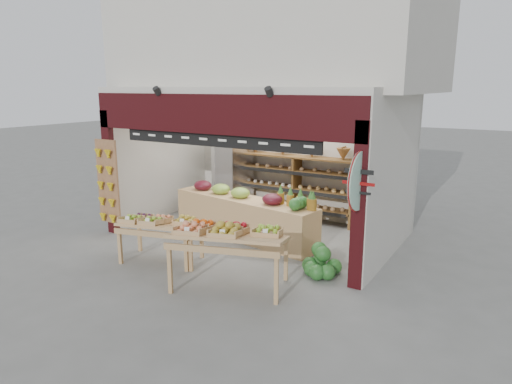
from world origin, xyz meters
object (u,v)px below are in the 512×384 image
(back_shelving, at_px, (297,175))
(display_table_left, at_px, (156,223))
(mid_counter, at_px, (244,216))
(display_table_right, at_px, (226,233))
(watermelon_pile, at_px, (320,264))
(cardboard_stack, at_px, (201,207))
(refrigerator, at_px, (233,174))

(back_shelving, bearing_deg, display_table_left, -104.89)
(mid_counter, relative_size, display_table_left, 2.21)
(display_table_right, distance_m, watermelon_pile, 1.76)
(watermelon_pile, bearing_deg, mid_counter, 155.45)
(display_table_right, bearing_deg, watermelon_pile, 46.02)
(cardboard_stack, bearing_deg, mid_counter, -24.19)
(back_shelving, xyz_separation_m, refrigerator, (-1.71, -0.19, -0.12))
(cardboard_stack, xyz_separation_m, display_table_left, (1.08, -2.68, 0.46))
(back_shelving, height_order, mid_counter, back_shelving)
(cardboard_stack, bearing_deg, display_table_right, -46.44)
(back_shelving, distance_m, refrigerator, 1.72)
(refrigerator, bearing_deg, mid_counter, -36.06)
(back_shelving, xyz_separation_m, display_table_right, (0.73, -4.01, -0.21))
(refrigerator, distance_m, mid_counter, 2.22)
(watermelon_pile, bearing_deg, display_table_right, -133.98)
(display_table_right, bearing_deg, refrigerator, 122.56)
(cardboard_stack, bearing_deg, watermelon_pile, -24.39)
(cardboard_stack, distance_m, mid_counter, 1.94)
(mid_counter, relative_size, display_table_right, 1.74)
(mid_counter, xyz_separation_m, watermelon_pile, (2.17, -0.99, -0.27))
(mid_counter, distance_m, watermelon_pile, 2.40)
(mid_counter, relative_size, watermelon_pile, 5.15)
(display_table_left, bearing_deg, display_table_right, -8.79)
(refrigerator, distance_m, cardboard_stack, 1.19)
(back_shelving, relative_size, display_table_left, 1.84)
(back_shelving, distance_m, display_table_left, 3.89)
(watermelon_pile, bearing_deg, refrigerator, 143.35)
(mid_counter, bearing_deg, back_shelving, 80.19)
(back_shelving, distance_m, watermelon_pile, 3.51)
(refrigerator, bearing_deg, back_shelving, 20.31)
(back_shelving, bearing_deg, cardboard_stack, -152.96)
(cardboard_stack, xyz_separation_m, watermelon_pile, (3.93, -1.78, -0.05))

